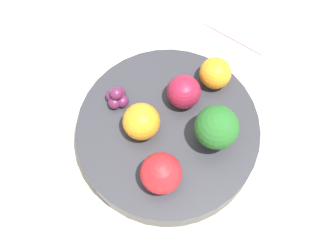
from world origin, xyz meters
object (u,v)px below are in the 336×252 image
at_px(bowl, 168,134).
at_px(broccoli, 217,127).
at_px(grape_cluster, 117,97).
at_px(orange_back, 215,73).
at_px(napkin, 253,10).
at_px(apple_green, 186,93).
at_px(apple_red, 161,173).
at_px(orange_front, 141,122).

height_order(bowl, broccoli, broccoli).
bearing_deg(grape_cluster, broccoli, -177.73).
bearing_deg(grape_cluster, orange_back, -141.27).
bearing_deg(napkin, apple_green, 83.27).
xyz_separation_m(broccoli, apple_green, (0.06, -0.04, -0.02)).
xyz_separation_m(apple_red, napkin, (-0.01, -0.33, -0.07)).
distance_m(bowl, broccoli, 0.09).
xyz_separation_m(orange_front, orange_back, (-0.06, -0.11, -0.00)).
bearing_deg(bowl, apple_green, -93.91).
bearing_deg(broccoli, orange_back, -66.77).
relative_size(apple_red, orange_back, 1.20).
xyz_separation_m(apple_green, orange_front, (0.03, 0.06, 0.00)).
bearing_deg(grape_cluster, napkin, -113.38).
distance_m(broccoli, napkin, 0.26).
xyz_separation_m(orange_front, grape_cluster, (0.05, -0.02, -0.01)).
distance_m(bowl, apple_red, 0.09).
xyz_separation_m(broccoli, napkin, (0.03, -0.25, -0.08)).
relative_size(bowl, orange_back, 5.68).
bearing_deg(apple_red, napkin, -91.00).
bearing_deg(orange_back, napkin, -90.46).
distance_m(apple_red, grape_cluster, 0.13).
bearing_deg(orange_front, broccoli, -163.11).
bearing_deg(apple_red, grape_cluster, -35.98).
bearing_deg(bowl, orange_front, 25.26).
height_order(apple_green, napkin, apple_green).
bearing_deg(bowl, orange_back, -105.95).
bearing_deg(bowl, napkin, -96.20).
distance_m(orange_front, napkin, 0.29).
bearing_deg(napkin, orange_back, 89.54).
bearing_deg(orange_back, orange_front, 61.81).
height_order(apple_red, orange_back, apple_red).
relative_size(orange_front, napkin, 0.34).
bearing_deg(grape_cluster, apple_green, -153.81).
xyz_separation_m(apple_red, orange_back, (-0.00, -0.16, -0.00)).
distance_m(broccoli, apple_red, 0.09).
distance_m(apple_red, apple_green, 0.12).
relative_size(bowl, orange_front, 5.06).
distance_m(orange_back, napkin, 0.18).
relative_size(apple_green, orange_front, 0.94).
height_order(apple_red, grape_cluster, apple_red).
height_order(apple_red, orange_front, apple_red).
xyz_separation_m(apple_green, grape_cluster, (0.08, 0.04, -0.01)).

